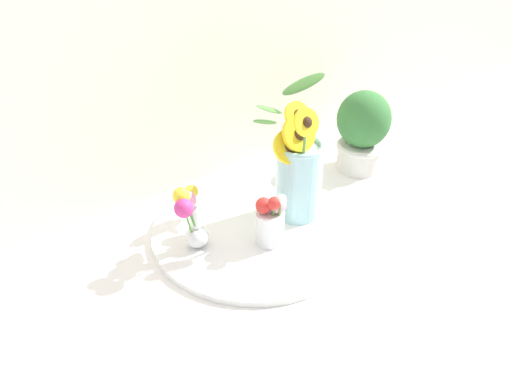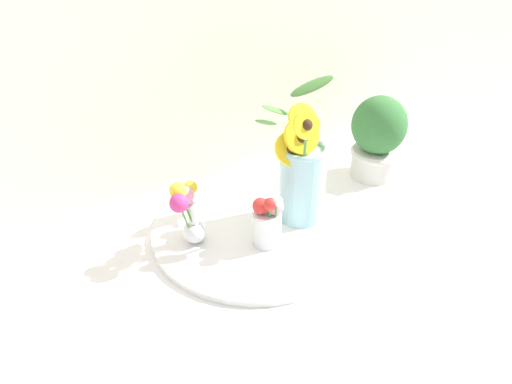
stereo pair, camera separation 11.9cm
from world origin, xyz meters
TOP-DOWN VIEW (x-y plane):
  - ground_plane at (0.00, 0.00)m, footprint 6.00×6.00m
  - serving_tray at (0.04, 0.06)m, footprint 0.52×0.52m
  - mason_jar_sunflowers at (0.16, 0.04)m, footprint 0.25×0.20m
  - vase_small_center at (0.03, -0.01)m, footprint 0.07×0.07m
  - vase_bulb_right at (-0.13, 0.08)m, footprint 0.09×0.10m
  - potted_plant at (0.48, 0.12)m, footprint 0.16×0.16m

SIDE VIEW (x-z plane):
  - ground_plane at x=0.00m, z-range 0.00..0.00m
  - serving_tray at x=0.04m, z-range 0.00..0.02m
  - vase_small_center at x=0.03m, z-range 0.01..0.15m
  - vase_bulb_right at x=-0.13m, z-range 0.02..0.20m
  - potted_plant at x=0.48m, z-range 0.00..0.25m
  - mason_jar_sunflowers at x=0.16m, z-range -0.03..0.32m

